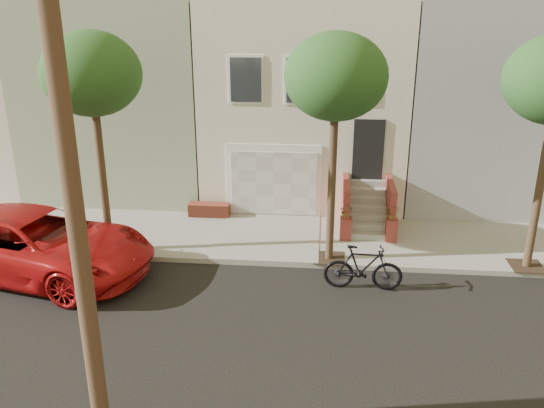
{
  "coord_description": "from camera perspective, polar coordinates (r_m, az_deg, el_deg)",
  "views": [
    {
      "loc": [
        0.74,
        -10.86,
        7.18
      ],
      "look_at": [
        -0.57,
        3.0,
        2.09
      ],
      "focal_mm": 37.11,
      "sensor_mm": 36.0,
      "label": 1
    }
  ],
  "objects": [
    {
      "name": "ground",
      "position": [
        13.04,
        1.28,
        -13.32
      ],
      "size": [
        90.0,
        90.0,
        0.0
      ],
      "primitive_type": "plane",
      "color": "black",
      "rests_on": "ground"
    },
    {
      "name": "sidewalk",
      "position": [
        17.71,
        2.54,
        -3.57
      ],
      "size": [
        40.0,
        3.7,
        0.15
      ],
      "primitive_type": "cube",
      "color": "gray",
      "rests_on": "ground"
    },
    {
      "name": "house_row",
      "position": [
        22.34,
        3.48,
        10.95
      ],
      "size": [
        33.1,
        11.7,
        7.0
      ],
      "color": "#B8B09D",
      "rests_on": "sidewalk"
    },
    {
      "name": "tree_left",
      "position": [
        16.14,
        -17.83,
        12.32
      ],
      "size": [
        2.7,
        2.57,
        6.3
      ],
      "color": "#2D2116",
      "rests_on": "sidewalk"
    },
    {
      "name": "tree_mid",
      "position": [
        14.89,
        6.5,
        12.55
      ],
      "size": [
        2.7,
        2.57,
        6.3
      ],
      "color": "#2D2116",
      "rests_on": "sidewalk"
    },
    {
      "name": "pickup_truck",
      "position": [
        16.64,
        -22.76,
        -3.74
      ],
      "size": [
        6.95,
        4.27,
        1.8
      ],
      "primitive_type": "imported",
      "rotation": [
        0.0,
        0.0,
        1.36
      ],
      "color": "#B31214",
      "rests_on": "ground"
    },
    {
      "name": "motorcycle",
      "position": [
        14.86,
        9.23,
        -6.4
      ],
      "size": [
        2.06,
        0.63,
        1.23
      ],
      "primitive_type": "imported",
      "rotation": [
        0.0,
        0.0,
        1.54
      ],
      "color": "black",
      "rests_on": "ground"
    }
  ]
}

